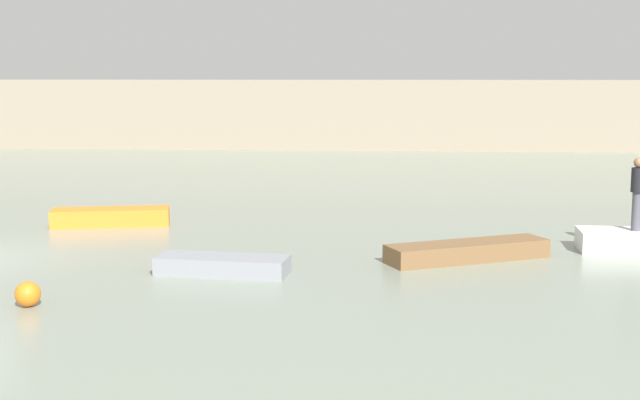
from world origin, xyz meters
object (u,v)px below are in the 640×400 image
object	(u,v)px
rowboat_brown	(468,251)
person_dark_shirt	(638,190)
rowboat_white	(635,241)
rowboat_orange	(111,217)
rowboat_grey	(223,265)
mooring_buoy	(28,294)

from	to	relation	value
rowboat_brown	person_dark_shirt	xyz separation A→B (m)	(4.06, 1.27, 1.27)
rowboat_white	person_dark_shirt	distance (m)	1.23
rowboat_orange	rowboat_brown	bearing A→B (deg)	-34.26
rowboat_grey	person_dark_shirt	size ratio (longest dim) A/B	1.59
mooring_buoy	rowboat_brown	bearing A→B (deg)	28.48
rowboat_grey	rowboat_brown	world-z (taller)	rowboat_brown
person_dark_shirt	rowboat_orange	bearing A→B (deg)	169.00
rowboat_brown	person_dark_shirt	bearing A→B (deg)	-7.90
rowboat_orange	mooring_buoy	bearing A→B (deg)	-94.57
rowboat_grey	person_dark_shirt	bearing A→B (deg)	24.53
rowboat_brown	mooring_buoy	bearing A→B (deg)	-176.78
person_dark_shirt	mooring_buoy	size ratio (longest dim) A/B	3.72
rowboat_grey	rowboat_white	bearing A→B (deg)	24.53
rowboat_orange	mooring_buoy	xyz separation A→B (m)	(1.07, -8.43, -0.01)
rowboat_grey	person_dark_shirt	distance (m)	9.90
rowboat_brown	person_dark_shirt	distance (m)	4.44
rowboat_brown	rowboat_white	xyz separation A→B (m)	(4.06, 1.27, 0.04)
rowboat_white	person_dark_shirt	size ratio (longest dim) A/B	1.49
rowboat_brown	mooring_buoy	xyz separation A→B (m)	(-8.36, -4.53, 0.02)
rowboat_grey	rowboat_white	world-z (taller)	rowboat_white
rowboat_brown	mooring_buoy	world-z (taller)	mooring_buoy
rowboat_grey	rowboat_white	size ratio (longest dim) A/B	1.06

